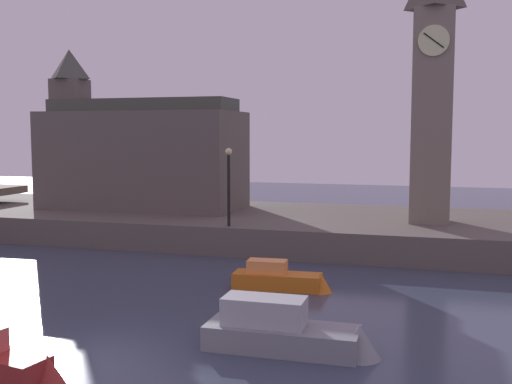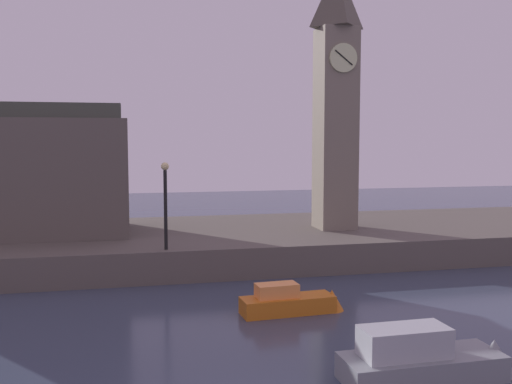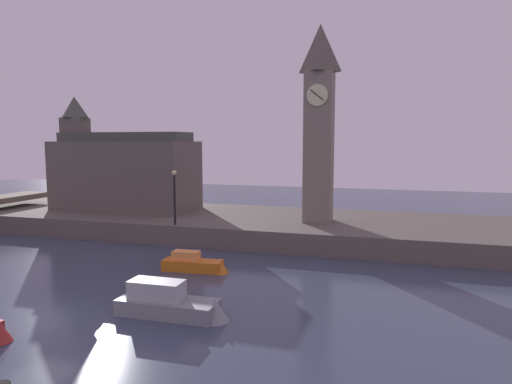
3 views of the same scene
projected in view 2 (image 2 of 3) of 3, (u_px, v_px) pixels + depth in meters
name	position (u px, v px, depth m)	size (l,w,h in m)	color
far_embankment	(178.00, 244.00, 31.99)	(70.00, 12.00, 1.50)	#5B544C
clock_tower	(336.00, 93.00, 32.23)	(2.25, 2.29, 14.62)	slate
streetlamp	(165.00, 196.00, 26.24)	(0.36, 0.36, 3.99)	black
boat_patrol_orange	(296.00, 302.00, 21.82)	(4.10, 1.37, 1.24)	orange
boat_cruiser_grey	(435.00, 359.00, 15.78)	(5.16, 1.63, 1.67)	gray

